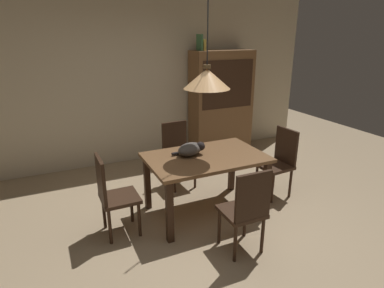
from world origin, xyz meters
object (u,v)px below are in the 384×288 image
object	(u,v)px
dining_table	(206,164)
chair_far_back	(178,151)
pendant_lamp	(207,78)
hutch_bookcase	(221,105)
cat_sleeping	(191,149)
book_yellow_short	(202,45)
chair_right_side	(279,159)
book_green_slim	(200,42)
chair_near_front	(246,208)
chair_left_side	(112,193)

from	to	relation	value
dining_table	chair_far_back	distance (m)	0.89
pendant_lamp	hutch_bookcase	distance (m)	2.32
chair_far_back	cat_sleeping	size ratio (longest dim) A/B	2.28
pendant_lamp	book_yellow_short	bearing A→B (deg)	64.90
cat_sleeping	pendant_lamp	world-z (taller)	pendant_lamp
chair_right_side	chair_far_back	distance (m)	1.43
chair_far_back	hutch_bookcase	xyz separation A→B (m)	(1.23, 0.93, 0.38)
book_green_slim	pendant_lamp	bearing A→B (deg)	-113.76
dining_table	book_green_slim	size ratio (longest dim) A/B	5.38
chair_far_back	chair_near_front	bearing A→B (deg)	-89.91
cat_sleeping	book_yellow_short	world-z (taller)	book_yellow_short
chair_near_front	book_yellow_short	distance (m)	3.16
dining_table	book_green_slim	world-z (taller)	book_green_slim
dining_table	pendant_lamp	size ratio (longest dim) A/B	1.08
chair_far_back	hutch_bookcase	distance (m)	1.59
dining_table	chair_near_front	world-z (taller)	chair_near_front
chair_left_side	book_yellow_short	size ratio (longest dim) A/B	4.65
dining_table	chair_right_side	distance (m)	1.14
chair_right_side	cat_sleeping	distance (m)	1.32
hutch_bookcase	book_yellow_short	size ratio (longest dim) A/B	9.25
chair_right_side	chair_left_side	bearing A→B (deg)	-179.85
hutch_bookcase	chair_far_back	bearing A→B (deg)	-143.14
dining_table	chair_right_side	size ratio (longest dim) A/B	1.51
book_yellow_short	cat_sleeping	bearing A→B (deg)	-120.23
chair_near_front	chair_far_back	bearing A→B (deg)	90.09
chair_near_front	hutch_bookcase	bearing A→B (deg)	65.33
dining_table	chair_left_side	size ratio (longest dim) A/B	1.51
chair_near_front	pendant_lamp	bearing A→B (deg)	89.92
chair_far_back	cat_sleeping	world-z (taller)	chair_far_back
pendant_lamp	book_green_slim	world-z (taller)	pendant_lamp
dining_table	chair_left_side	xyz separation A→B (m)	(-1.13, -0.00, -0.14)
pendant_lamp	chair_left_side	bearing A→B (deg)	-179.98
dining_table	pendant_lamp	xyz separation A→B (m)	(0.00, 0.00, 1.01)
chair_left_side	book_yellow_short	xyz separation A→B (m)	(1.97, 1.81, 1.43)
chair_left_side	hutch_bookcase	bearing A→B (deg)	37.41
cat_sleeping	pendant_lamp	xyz separation A→B (m)	(0.15, -0.10, 0.84)
cat_sleeping	book_yellow_short	size ratio (longest dim) A/B	2.04
chair_left_side	book_yellow_short	distance (m)	3.03
chair_far_back	book_green_slim	bearing A→B (deg)	49.26
chair_far_back	chair_left_side	bearing A→B (deg)	-141.99
chair_near_front	chair_right_side	world-z (taller)	same
chair_near_front	chair_left_side	xyz separation A→B (m)	(-1.13, 0.88, 0.00)
chair_far_back	book_yellow_short	size ratio (longest dim) A/B	4.65
chair_near_front	chair_left_side	size ratio (longest dim) A/B	1.00
dining_table	chair_far_back	bearing A→B (deg)	90.25
dining_table	hutch_bookcase	xyz separation A→B (m)	(1.23, 1.80, 0.24)
chair_far_back	pendant_lamp	xyz separation A→B (m)	(0.00, -0.88, 1.15)
dining_table	chair_left_side	distance (m)	1.14
dining_table	chair_far_back	xyz separation A→B (m)	(-0.00, 0.88, -0.14)
chair_right_side	cat_sleeping	xyz separation A→B (m)	(-1.27, 0.10, 0.32)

